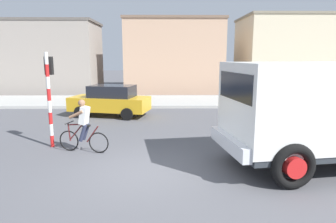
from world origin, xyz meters
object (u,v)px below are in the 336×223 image
object	(u,v)px
truck_foreground	(323,108)
cyclist	(83,126)
car_white_mid	(110,100)
car_red_near	(311,103)
traffic_light_pole	(49,86)

from	to	relation	value
truck_foreground	cyclist	world-z (taller)	truck_foreground
car_white_mid	truck_foreground	bearing A→B (deg)	-45.78
cyclist	car_red_near	distance (m)	11.11
traffic_light_pole	car_white_mid	size ratio (longest dim) A/B	0.75
traffic_light_pole	truck_foreground	bearing A→B (deg)	-13.72
truck_foreground	car_red_near	size ratio (longest dim) A/B	1.33
cyclist	traffic_light_pole	xyz separation A→B (m)	(-1.24, 0.65, 1.20)
truck_foreground	traffic_light_pole	size ratio (longest dim) A/B	1.79
cyclist	traffic_light_pole	bearing A→B (deg)	152.25
traffic_light_pole	car_white_mid	xyz separation A→B (m)	(1.06, 5.33, -1.25)
traffic_light_pole	car_red_near	xyz separation A→B (m)	(11.09, 4.48, -1.25)
cyclist	traffic_light_pole	size ratio (longest dim) A/B	0.54
car_red_near	car_white_mid	bearing A→B (deg)	175.17
truck_foreground	cyclist	bearing A→B (deg)	169.03
truck_foreground	car_red_near	xyz separation A→B (m)	(2.89, 6.49, -0.85)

